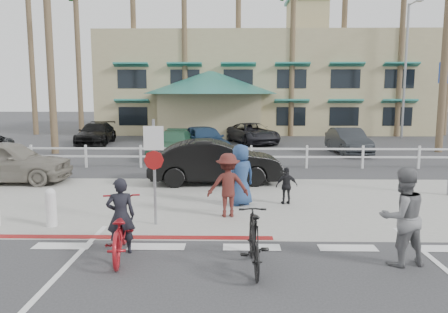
{
  "coord_description": "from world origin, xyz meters",
  "views": [
    {
      "loc": [
        -0.4,
        -8.18,
        3.2
      ],
      "look_at": [
        -0.64,
        3.63,
        1.5
      ],
      "focal_mm": 35.0,
      "sensor_mm": 36.0,
      "label": 1
    }
  ],
  "objects_px": {
    "bike_black": "(254,240)",
    "car_white_sedan": "(215,162)",
    "sign_post": "(154,167)",
    "car_red_compact": "(6,161)",
    "bike_red": "(120,229)"
  },
  "relations": [
    {
      "from": "bike_black",
      "to": "car_white_sedan",
      "type": "distance_m",
      "value": 7.84
    },
    {
      "from": "sign_post",
      "to": "car_white_sedan",
      "type": "relative_size",
      "value": 0.61
    },
    {
      "from": "car_white_sedan",
      "to": "sign_post",
      "type": "bearing_deg",
      "value": 160.92
    },
    {
      "from": "sign_post",
      "to": "car_red_compact",
      "type": "relative_size",
      "value": 0.63
    },
    {
      "from": "sign_post",
      "to": "bike_black",
      "type": "bearing_deg",
      "value": -49.75
    },
    {
      "from": "bike_red",
      "to": "bike_black",
      "type": "height_order",
      "value": "bike_red"
    },
    {
      "from": "bike_red",
      "to": "car_white_sedan",
      "type": "bearing_deg",
      "value": -111.22
    },
    {
      "from": "car_white_sedan",
      "to": "car_red_compact",
      "type": "height_order",
      "value": "car_red_compact"
    },
    {
      "from": "bike_red",
      "to": "car_red_compact",
      "type": "height_order",
      "value": "car_red_compact"
    },
    {
      "from": "bike_red",
      "to": "bike_black",
      "type": "distance_m",
      "value": 2.69
    },
    {
      "from": "sign_post",
      "to": "bike_black",
      "type": "relative_size",
      "value": 1.57
    },
    {
      "from": "sign_post",
      "to": "bike_red",
      "type": "relative_size",
      "value": 1.35
    },
    {
      "from": "bike_black",
      "to": "car_red_compact",
      "type": "height_order",
      "value": "car_red_compact"
    },
    {
      "from": "sign_post",
      "to": "car_white_sedan",
      "type": "distance_m",
      "value": 5.27
    },
    {
      "from": "bike_black",
      "to": "car_red_compact",
      "type": "bearing_deg",
      "value": -44.1
    }
  ]
}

